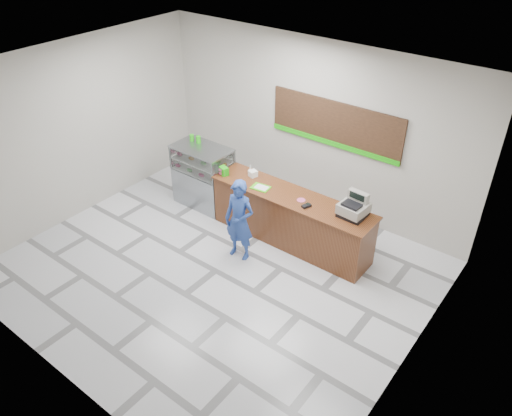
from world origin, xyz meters
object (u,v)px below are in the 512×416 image
Objects in this scene: sales_counter at (291,219)px; customer at (239,220)px; display_case at (203,176)px; cash_register at (354,208)px; serving_tray at (261,187)px.

customer is (-0.48, -0.93, 0.27)m from sales_counter.
display_case is (-2.22, -0.00, 0.16)m from sales_counter.
cash_register reaches higher than display_case.
display_case is at bearing -173.53° from cash_register.
sales_counter is 2.07× the size of customer.
cash_register reaches higher than sales_counter.
serving_tray is (-0.61, -0.13, 0.52)m from sales_counter.
display_case reaches higher than serving_tray.
cash_register is 2.02m from customer.
sales_counter is 6.62× the size of cash_register.
display_case is 0.85× the size of customer.
cash_register is at bearing 0.78° from serving_tray.
cash_register is (3.41, 0.12, 0.51)m from display_case.
serving_tray is (-1.81, -0.25, -0.15)m from cash_register.
display_case is 1.97m from customer.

